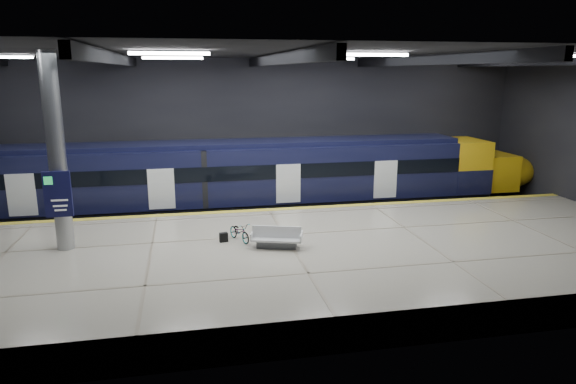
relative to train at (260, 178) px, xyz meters
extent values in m
plane|color=black|center=(0.02, -5.50, -2.06)|extent=(30.00, 30.00, 0.00)
cube|color=black|center=(0.02, 2.50, 1.94)|extent=(30.00, 0.10, 8.00)
cube|color=black|center=(0.02, -13.50, 1.94)|extent=(30.00, 0.10, 8.00)
cube|color=black|center=(0.02, -5.50, 5.94)|extent=(30.00, 16.00, 0.10)
cube|color=black|center=(-5.98, -5.50, 5.69)|extent=(0.25, 16.00, 0.40)
cube|color=black|center=(0.02, -5.50, 5.69)|extent=(0.25, 16.00, 0.40)
cube|color=black|center=(6.02, -5.50, 5.69)|extent=(0.25, 16.00, 0.40)
cube|color=black|center=(12.02, -5.50, 5.69)|extent=(0.25, 16.00, 0.40)
cube|color=white|center=(-3.98, -7.50, 5.82)|extent=(2.60, 0.18, 0.10)
cube|color=white|center=(3.02, -7.50, 5.82)|extent=(2.60, 0.18, 0.10)
cube|color=white|center=(10.02, -7.50, 5.82)|extent=(2.60, 0.18, 0.10)
cube|color=white|center=(-3.98, -1.50, 5.82)|extent=(2.60, 0.18, 0.10)
cube|color=white|center=(3.02, -1.50, 5.82)|extent=(2.60, 0.18, 0.10)
cube|color=white|center=(10.02, -1.50, 5.82)|extent=(2.60, 0.18, 0.10)
cube|color=#B8AD9C|center=(0.02, -8.00, -1.51)|extent=(30.00, 11.00, 1.10)
cube|color=yellow|center=(0.02, -2.75, -0.95)|extent=(30.00, 0.40, 0.01)
cube|color=gray|center=(0.02, -0.72, -1.98)|extent=(30.00, 0.08, 0.16)
cube|color=gray|center=(0.02, 0.72, -1.98)|extent=(30.00, 0.08, 0.16)
cube|color=black|center=(-1.80, 0.00, -1.51)|extent=(24.00, 2.58, 0.80)
cube|color=black|center=(-1.80, 0.00, 0.27)|extent=(24.00, 2.80, 2.75)
cube|color=black|center=(-1.80, 0.00, 1.76)|extent=(24.00, 2.30, 0.24)
cube|color=black|center=(-1.80, -1.41, 0.54)|extent=(24.00, 0.04, 0.70)
cube|color=white|center=(1.20, -1.41, -0.06)|extent=(1.20, 0.05, 1.90)
cube|color=#E9B213|center=(11.20, 0.00, 0.27)|extent=(2.00, 2.80, 2.75)
ellipsoid|color=#E9B213|center=(13.80, 0.00, -0.21)|extent=(3.60, 2.52, 1.90)
cube|color=black|center=(11.50, 0.00, 0.44)|extent=(1.60, 2.38, 0.80)
cube|color=#595B60|center=(-0.53, -7.92, -0.83)|extent=(1.49, 0.86, 0.27)
cube|color=white|center=(-0.53, -7.92, -0.62)|extent=(1.92, 1.26, 0.07)
cube|color=white|center=(-0.53, -7.92, -0.37)|extent=(1.72, 0.61, 0.44)
cube|color=white|center=(-1.38, -7.65, -0.51)|extent=(0.28, 0.74, 0.27)
cube|color=white|center=(0.31, -8.19, -0.51)|extent=(0.28, 0.74, 0.27)
imported|color=#99999E|center=(-1.77, -6.90, -0.60)|extent=(0.99, 1.43, 0.71)
cube|color=black|center=(-2.37, -6.90, -0.78)|extent=(0.33, 0.24, 0.35)
cylinder|color=#9EA0A5|center=(-7.98, -6.50, 2.49)|extent=(0.60, 0.60, 6.90)
cube|color=#0F1038|center=(-7.98, -6.92, 1.14)|extent=(0.90, 0.12, 1.60)
camera|label=1|loc=(-3.61, -25.24, 5.25)|focal=32.00mm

